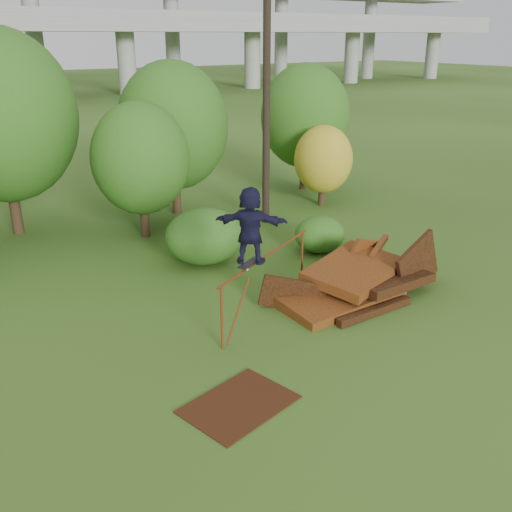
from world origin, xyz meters
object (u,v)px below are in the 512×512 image
flat_plate (239,404)px  utility_pole (267,77)px  scrap_pile (356,282)px  skater (250,225)px

flat_plate → utility_pole: bearing=53.7°
flat_plate → utility_pole: 13.23m
scrap_pile → skater: bearing=178.0°
flat_plate → utility_pole: size_ratio=0.20×
scrap_pile → flat_plate: 6.03m
flat_plate → scrap_pile: bearing=25.6°
skater → flat_plate: 4.30m
scrap_pile → skater: (-3.43, 0.12, 2.27)m
scrap_pile → skater: 4.12m
scrap_pile → skater: size_ratio=3.02×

